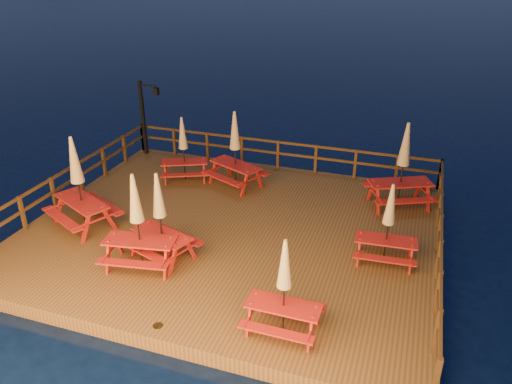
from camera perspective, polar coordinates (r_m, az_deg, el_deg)
ground at (r=15.33m, az=-2.70°, el=-5.39°), size 500.00×500.00×0.00m
deck at (r=15.23m, az=-2.72°, el=-4.74°), size 12.00×10.00×0.40m
deck_piles at (r=15.49m, az=-2.68°, el=-6.33°), size 11.44×9.44×1.40m
railing at (r=16.25m, az=-0.52°, el=1.22°), size 11.80×9.75×1.10m
lamp_post at (r=20.44m, az=-12.47°, el=8.97°), size 0.85×0.18×3.00m
picnic_table_0 at (r=13.41m, az=14.90°, el=-3.41°), size 1.69×1.43×2.30m
picnic_table_1 at (r=13.05m, az=-13.41°, el=-3.14°), size 2.10×1.83×2.66m
picnic_table_2 at (r=16.43m, az=16.46°, el=3.09°), size 2.49×2.32×2.84m
picnic_table_3 at (r=17.96m, az=-8.30°, el=5.02°), size 2.06×1.91×2.36m
picnic_table_4 at (r=15.45m, az=-19.69°, el=1.17°), size 2.52×2.35×2.86m
picnic_table_5 at (r=13.33m, az=-10.93°, el=-2.62°), size 2.13×1.93×2.51m
picnic_table_6 at (r=10.69m, az=3.23°, el=-10.63°), size 1.65×1.36×2.34m
picnic_table_7 at (r=17.24m, az=-2.40°, el=5.04°), size 2.38×2.21×2.72m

